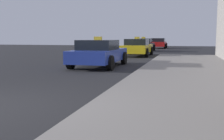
{
  "coord_description": "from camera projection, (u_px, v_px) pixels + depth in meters",
  "views": [
    {
      "loc": [
        3.76,
        -4.34,
        1.4
      ],
      "look_at": [
        2.11,
        1.8,
        0.63
      ],
      "focal_mm": 43.48,
      "sensor_mm": 36.0,
      "label": 1
    }
  ],
  "objects": [
    {
      "name": "sidewalk",
      "position": [
        198.0,
        122.0,
        4.26
      ],
      "size": [
        4.0,
        32.0,
        0.15
      ],
      "primitive_type": "cube",
      "color": "gray",
      "rests_on": "ground_plane"
    },
    {
      "name": "car_blue",
      "position": [
        99.0,
        53.0,
        12.88
      ],
      "size": [
        2.03,
        4.19,
        1.43
      ],
      "color": "#233899",
      "rests_on": "ground_plane"
    },
    {
      "name": "car_yellow",
      "position": [
        137.0,
        47.0,
        20.34
      ],
      "size": [
        1.99,
        4.47,
        1.43
      ],
      "color": "yellow",
      "rests_on": "ground_plane"
    },
    {
      "name": "car_black",
      "position": [
        144.0,
        45.0,
        27.12
      ],
      "size": [
        2.02,
        4.05,
        1.43
      ],
      "color": "black",
      "rests_on": "ground_plane"
    },
    {
      "name": "car_red",
      "position": [
        158.0,
        43.0,
        34.11
      ],
      "size": [
        2.04,
        4.02,
        1.27
      ],
      "color": "red",
      "rests_on": "ground_plane"
    }
  ]
}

